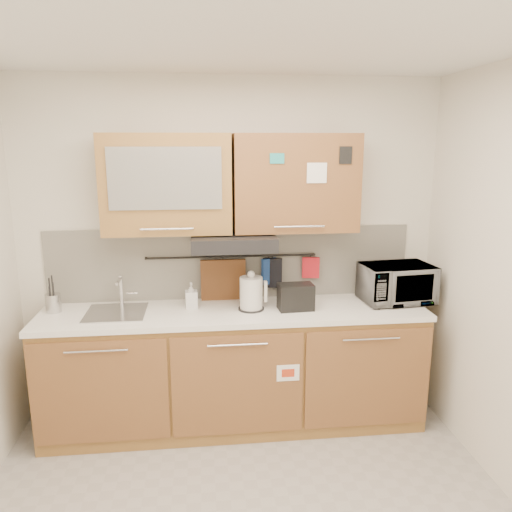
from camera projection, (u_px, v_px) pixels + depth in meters
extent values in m
plane|color=white|center=(249.00, 27.00, 2.13)|extent=(3.20, 3.20, 0.00)
plane|color=silver|center=(231.00, 250.00, 3.87)|extent=(3.20, 0.00, 3.20)
cube|color=olive|center=(235.00, 369.00, 3.77)|extent=(2.80, 0.60, 0.88)
cube|color=black|center=(235.00, 416.00, 3.86)|extent=(2.80, 0.54, 0.10)
cube|color=brown|center=(100.00, 392.00, 3.36)|extent=(0.91, 0.02, 0.74)
cylinder|color=silver|center=(96.00, 351.00, 3.27)|extent=(0.41, 0.01, 0.01)
cube|color=brown|center=(238.00, 385.00, 3.46)|extent=(0.91, 0.02, 0.74)
cylinder|color=silver|center=(238.00, 345.00, 3.37)|extent=(0.41, 0.01, 0.01)
cube|color=brown|center=(368.00, 378.00, 3.56)|extent=(0.91, 0.02, 0.74)
cylinder|color=silver|center=(371.00, 339.00, 3.47)|extent=(0.41, 0.01, 0.01)
cube|color=white|center=(234.00, 312.00, 3.66)|extent=(2.82, 0.62, 0.04)
cube|color=silver|center=(231.00, 263.00, 3.88)|extent=(2.80, 0.02, 0.56)
cube|color=olive|center=(167.00, 184.00, 3.53)|extent=(0.90, 0.35, 0.70)
cube|color=silver|center=(165.00, 179.00, 3.34)|extent=(0.76, 0.02, 0.42)
cube|color=brown|center=(295.00, 183.00, 3.63)|extent=(0.90, 0.35, 0.70)
cube|color=white|center=(317.00, 173.00, 3.45)|extent=(0.14, 0.00, 0.14)
cube|color=black|center=(233.00, 241.00, 3.60)|extent=(0.60, 0.46, 0.10)
cube|color=silver|center=(116.00, 314.00, 3.58)|extent=(0.42, 0.40, 0.03)
cylinder|color=silver|center=(121.00, 291.00, 3.70)|extent=(0.03, 0.03, 0.24)
cylinder|color=silver|center=(119.00, 281.00, 3.60)|extent=(0.02, 0.18, 0.02)
cylinder|color=black|center=(232.00, 257.00, 3.83)|extent=(1.30, 0.02, 0.02)
cylinder|color=#B5B6BA|center=(53.00, 303.00, 3.59)|extent=(0.12, 0.12, 0.13)
cylinder|color=black|center=(50.00, 295.00, 3.58)|extent=(0.01, 0.01, 0.25)
cylinder|color=black|center=(54.00, 298.00, 3.57)|extent=(0.01, 0.01, 0.22)
cylinder|color=black|center=(53.00, 293.00, 3.59)|extent=(0.01, 0.01, 0.27)
cylinder|color=black|center=(50.00, 300.00, 3.56)|extent=(0.01, 0.01, 0.20)
cylinder|color=silver|center=(251.00, 293.00, 3.63)|extent=(0.18, 0.18, 0.24)
sphere|color=silver|center=(251.00, 274.00, 3.60)|extent=(0.06, 0.06, 0.06)
cube|color=silver|center=(265.00, 291.00, 3.65)|extent=(0.02, 0.03, 0.16)
cylinder|color=black|center=(251.00, 308.00, 3.66)|extent=(0.19, 0.19, 0.01)
cube|color=black|center=(296.00, 297.00, 3.64)|extent=(0.26, 0.17, 0.19)
cube|color=black|center=(290.00, 286.00, 3.61)|extent=(0.08, 0.12, 0.01)
cube|color=black|center=(302.00, 285.00, 3.63)|extent=(0.08, 0.12, 0.01)
imported|color=#999999|center=(396.00, 283.00, 3.81)|extent=(0.56, 0.41, 0.29)
imported|color=#999999|center=(191.00, 295.00, 3.67)|extent=(0.09, 0.10, 0.19)
cube|color=brown|center=(223.00, 286.00, 3.86)|extent=(0.35, 0.03, 0.43)
cube|color=navy|center=(269.00, 271.00, 3.88)|extent=(0.12, 0.08, 0.20)
cube|color=black|center=(272.00, 273.00, 3.88)|extent=(0.15, 0.08, 0.23)
cube|color=red|center=(311.00, 268.00, 3.91)|extent=(0.13, 0.04, 0.16)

